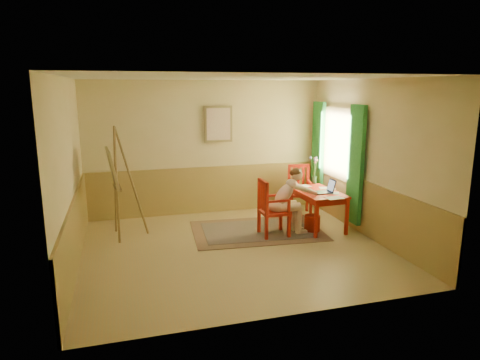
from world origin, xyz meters
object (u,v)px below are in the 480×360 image
object	(u,v)px
chair_back	(299,190)
laptop	(325,190)
table	(317,196)
figure	(288,198)
easel	(115,172)
chair_left	(271,208)

from	to	relation	value
chair_back	laptop	world-z (taller)	chair_back
table	laptop	bearing A→B (deg)	-65.05
figure	easel	distance (m)	3.12
chair_left	chair_back	xyz separation A→B (m)	(1.06, 1.17, -0.00)
chair_left	easel	size ratio (longest dim) A/B	0.52
chair_back	laptop	bearing A→B (deg)	-88.82
table	easel	size ratio (longest dim) A/B	0.61
easel	chair_left	bearing A→B (deg)	-14.78
laptop	easel	size ratio (longest dim) A/B	0.21
chair_back	figure	bearing A→B (deg)	-122.44
chair_back	figure	distance (m)	1.38
chair_left	chair_back	world-z (taller)	chair_left
laptop	chair_back	bearing A→B (deg)	91.18
chair_back	chair_left	bearing A→B (deg)	-132.29
figure	easel	size ratio (longest dim) A/B	0.61
chair_left	easel	bearing A→B (deg)	165.22
figure	easel	xyz separation A→B (m)	(-3.00, 0.69, 0.51)
figure	easel	bearing A→B (deg)	167.05
table	laptop	size ratio (longest dim) A/B	2.97
laptop	chair_left	bearing A→B (deg)	-176.73
chair_left	chair_back	size ratio (longest dim) A/B	1.00
easel	chair_back	bearing A→B (deg)	7.08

